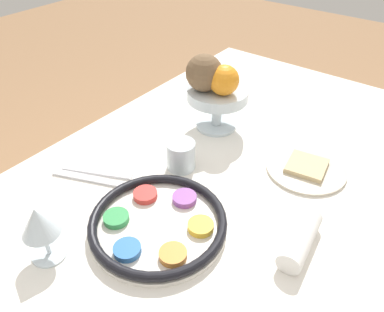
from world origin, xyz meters
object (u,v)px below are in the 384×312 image
(seder_plate, at_px, (158,223))
(orange_fruit, at_px, (224,80))
(napkin_roll, at_px, (300,239))
(cup_near, at_px, (182,155))
(coconut, at_px, (204,73))
(fruit_stand, at_px, (217,98))
(bread_plate, at_px, (306,168))
(wine_glass, at_px, (39,223))

(seder_plate, bearing_deg, orange_fruit, 14.24)
(orange_fruit, xyz_separation_m, napkin_roll, (-0.25, -0.35, -0.14))
(orange_fruit, bearing_deg, napkin_roll, -125.65)
(cup_near, bearing_deg, coconut, 19.58)
(seder_plate, bearing_deg, fruit_stand, 17.41)
(cup_near, bearing_deg, napkin_roll, -99.99)
(coconut, distance_m, bread_plate, 0.36)
(orange_fruit, bearing_deg, fruit_stand, 62.19)
(fruit_stand, distance_m, orange_fruit, 0.08)
(fruit_stand, bearing_deg, wine_glass, -179.98)
(bread_plate, bearing_deg, seder_plate, 155.36)
(seder_plate, height_order, cup_near, cup_near)
(cup_near, bearing_deg, bread_plate, -55.47)
(orange_fruit, distance_m, bread_plate, 0.31)
(fruit_stand, height_order, napkin_roll, fruit_stand)
(orange_fruit, height_order, cup_near, orange_fruit)
(wine_glass, height_order, orange_fruit, orange_fruit)
(wine_glass, height_order, fruit_stand, wine_glass)
(seder_plate, xyz_separation_m, cup_near, (0.19, 0.09, 0.02))
(wine_glass, relative_size, napkin_roll, 0.84)
(wine_glass, relative_size, orange_fruit, 1.54)
(seder_plate, relative_size, fruit_stand, 1.68)
(wine_glass, relative_size, coconut, 1.25)
(orange_fruit, distance_m, napkin_roll, 0.46)
(coconut, bearing_deg, seder_plate, -157.63)
(fruit_stand, bearing_deg, cup_near, -170.08)
(orange_fruit, distance_m, coconut, 0.06)
(orange_fruit, height_order, coconut, coconut)
(wine_glass, bearing_deg, cup_near, -5.56)
(seder_plate, distance_m, fruit_stand, 0.42)
(seder_plate, bearing_deg, coconut, 22.37)
(wine_glass, relative_size, cup_near, 1.69)
(seder_plate, bearing_deg, napkin_roll, -63.17)
(fruit_stand, relative_size, coconut, 1.73)
(bread_plate, height_order, napkin_roll, napkin_roll)
(coconut, xyz_separation_m, cup_near, (-0.18, -0.06, -0.13))
(wine_glass, distance_m, bread_plate, 0.63)
(seder_plate, height_order, orange_fruit, orange_fruit)
(bread_plate, bearing_deg, napkin_roll, -159.69)
(bread_plate, relative_size, cup_near, 2.68)
(wine_glass, height_order, cup_near, wine_glass)
(napkin_roll, bearing_deg, bread_plate, 20.31)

